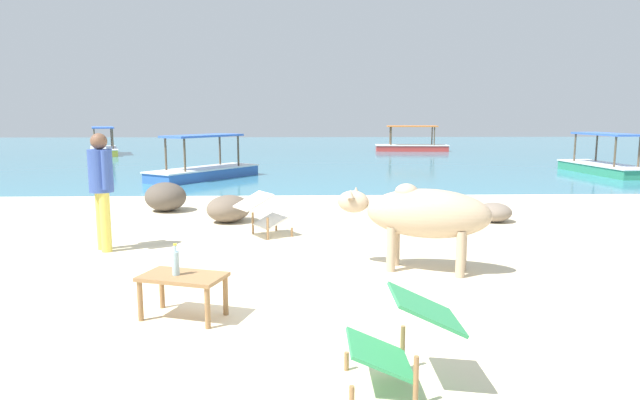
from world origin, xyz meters
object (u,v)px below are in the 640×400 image
Objects in this scene: low_bench_table at (183,282)px; deck_chair_far at (263,212)px; cow at (423,214)px; boat_yellow at (104,149)px; boat_red at (412,146)px; person_standing at (101,183)px; boat_blue at (204,169)px; bottle at (176,262)px; deck_chair_near at (402,334)px; boat_green at (604,165)px.

low_bench_table is 0.92× the size of deck_chair_far.
boat_yellow is (-10.76, 20.12, -0.45)m from cow.
deck_chair_far is at bearing 77.37° from boat_red.
person_standing is at bearing -1.10° from boat_yellow.
boat_blue is at bearing 116.97° from low_bench_table.
bottle is 0.08× the size of boat_yellow.
person_standing is at bearing 72.81° from boat_red.
deck_chair_far is at bearing -24.37° from cow.
deck_chair_far is (-2.05, 1.98, -0.31)m from cow.
person_standing is at bearing 120.80° from bottle.
deck_chair_near is 16.54m from boat_green.
low_bench_table is at bearing 50.26° from cow.
boat_blue is at bearing -46.96° from cow.
bottle reaches higher than deck_chair_far.
boat_red is (6.68, 23.60, -0.09)m from low_bench_table.
deck_chair_near is 25.10m from boat_yellow.
boat_yellow and boat_blue have the same top height.
bottle is at bearing -45.13° from boat_green.
low_bench_table is 0.19m from bottle.
cow reaches higher than deck_chair_near.
boat_yellow is 1.05× the size of boat_blue.
boat_yellow reaches higher than cow.
bottle is at bearing -36.33° from deck_chair_near.
cow reaches higher than deck_chair_far.
deck_chair_near reaches higher than low_bench_table.
cow is 4.35m from person_standing.
deck_chair_far is at bearing 166.22° from person_standing.
deck_chair_near is 5.33m from person_standing.
low_bench_table is at bearing 86.43° from person_standing.
person_standing reaches higher than deck_chair_far.
cow is at bearing 30.09° from bottle.
bottle is 0.08× the size of boat_blue.
person_standing is at bearing -49.05° from deck_chair_near.
boat_blue is (-3.59, 12.96, -0.13)m from deck_chair_near.
bottle is (-0.06, -0.00, 0.19)m from low_bench_table.
cow is 0.50× the size of boat_green.
low_bench_table is 11.71m from boat_blue.
bottle is 0.38× the size of deck_chair_near.
deck_chair_far is 0.57× the size of person_standing.
boat_yellow is (-14.90, -1.98, 0.00)m from boat_red.
boat_red reaches higher than deck_chair_far.
person_standing is 0.44× the size of boat_blue.
boat_yellow is (-10.00, 23.02, -0.13)m from deck_chair_near.
cow is 0.49× the size of boat_yellow.
person_standing is 15.83m from boat_green.
boat_green is at bearing 44.11° from boat_yellow.
low_bench_table is 2.27m from deck_chair_near.
person_standing is (-4.19, 1.14, 0.25)m from cow.
cow is at bearing -40.99° from boat_green.
boat_red and boat_yellow have the same top height.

